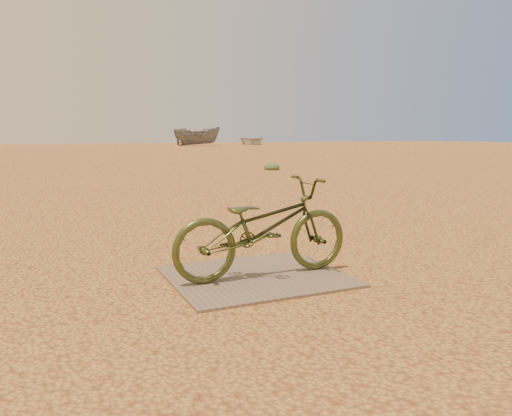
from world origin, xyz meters
name	(u,v)px	position (x,y,z in m)	size (l,w,h in m)	color
ground	(187,279)	(0.00, 0.00, 0.00)	(120.00, 120.00, 0.00)	gold
plywood_board	(256,276)	(0.55, -0.20, 0.01)	(1.44, 1.26, 0.02)	#6F6049
bicycle	(263,228)	(0.59, -0.24, 0.44)	(0.55, 1.58, 0.83)	#3E4A21
boat_mid_right	(197,136)	(14.25, 44.96, 0.93)	(1.81, 4.82, 1.86)	slate
boat_far_right	(251,139)	(21.57, 48.03, 0.56)	(3.90, 5.45, 1.13)	beige
kale_b	(272,170)	(6.25, 11.22, 0.00)	(0.54, 0.54, 0.30)	#506D47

